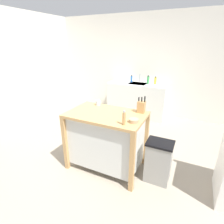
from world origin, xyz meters
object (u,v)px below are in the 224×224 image
(kitchen_island, at_px, (106,138))
(bottle_hand_soap, at_px, (155,81))
(sink_faucet, at_px, (140,78))
(pepper_grinder, at_px, (124,118))
(bottle_spray_cleaner, at_px, (131,79))
(bowl_ceramic_wide, at_px, (134,120))
(bottle_dish_soap, at_px, (148,80))
(trash_bin, at_px, (158,161))
(knife_block, at_px, (141,107))
(drinking_cup, at_px, (98,103))

(kitchen_island, xyz_separation_m, bottle_hand_soap, (0.17, 2.38, 0.47))
(sink_faucet, bearing_deg, pepper_grinder, -76.56)
(sink_faucet, relative_size, bottle_spray_cleaner, 1.18)
(kitchen_island, height_order, bowl_ceramic_wide, bowl_ceramic_wide)
(bottle_dish_soap, bearing_deg, pepper_grinder, -81.49)
(trash_bin, height_order, sink_faucet, sink_faucet)
(pepper_grinder, height_order, bottle_hand_soap, pepper_grinder)
(kitchen_island, height_order, bottle_spray_cleaner, bottle_spray_cleaner)
(kitchen_island, relative_size, bowl_ceramic_wide, 8.85)
(kitchen_island, xyz_separation_m, bottle_dish_soap, (-0.01, 2.34, 0.48))
(bowl_ceramic_wide, relative_size, sink_faucet, 0.58)
(bottle_dish_soap, bearing_deg, trash_bin, -70.54)
(bowl_ceramic_wide, height_order, bottle_spray_cleaner, bottle_spray_cleaner)
(kitchen_island, distance_m, bowl_ceramic_wide, 0.65)
(knife_block, bearing_deg, drinking_cup, 179.61)
(knife_block, xyz_separation_m, bowl_ceramic_wide, (0.02, -0.38, -0.06))
(pepper_grinder, bearing_deg, trash_bin, 32.76)
(pepper_grinder, bearing_deg, bowl_ceramic_wide, 55.18)
(trash_bin, distance_m, bottle_dish_soap, 2.54)
(trash_bin, relative_size, bottle_dish_soap, 2.91)
(pepper_grinder, bearing_deg, kitchen_island, 147.20)
(kitchen_island, height_order, pepper_grinder, pepper_grinder)
(trash_bin, bearing_deg, kitchen_island, -177.85)
(pepper_grinder, xyz_separation_m, bottle_dish_soap, (-0.39, 2.58, -0.02))
(kitchen_island, distance_m, bottle_spray_cleaner, 2.44)
(kitchen_island, height_order, bottle_hand_soap, bottle_hand_soap)
(bowl_ceramic_wide, bearing_deg, knife_block, 92.55)
(sink_faucet, bearing_deg, kitchen_island, -83.87)
(bottle_spray_cleaner, distance_m, bottle_hand_soap, 0.63)
(bottle_spray_cleaner, relative_size, bottle_hand_soap, 0.95)
(kitchen_island, distance_m, bottle_hand_soap, 2.43)
(bowl_ceramic_wide, bearing_deg, sink_faucet, 105.83)
(pepper_grinder, xyz_separation_m, bottle_spray_cleaner, (-0.84, 2.60, -0.03))
(kitchen_island, height_order, sink_faucet, sink_faucet)
(kitchen_island, bearing_deg, bottle_hand_soap, 85.91)
(bottle_dish_soap, relative_size, bottle_spray_cleaner, 1.17)
(kitchen_island, distance_m, pepper_grinder, 0.67)
(kitchen_island, bearing_deg, trash_bin, 2.15)
(bowl_ceramic_wide, height_order, drinking_cup, drinking_cup)
(sink_faucet, height_order, bottle_hand_soap, sink_faucet)
(knife_block, height_order, bottle_spray_cleaner, knife_block)
(knife_block, height_order, sink_faucet, knife_block)
(knife_block, distance_m, sink_faucet, 2.31)
(bowl_ceramic_wide, distance_m, bottle_spray_cleaner, 2.64)
(knife_block, xyz_separation_m, bottle_hand_soap, (-0.28, 2.12, -0.03))
(bottle_dish_soap, height_order, bottle_spray_cleaner, bottle_dish_soap)
(pepper_grinder, relative_size, bottle_hand_soap, 0.99)
(drinking_cup, xyz_separation_m, bottle_spray_cleaner, (-0.18, 2.09, 0.01))
(bottle_hand_soap, bearing_deg, sink_faucet, 170.72)
(sink_faucet, bearing_deg, knife_block, -72.01)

